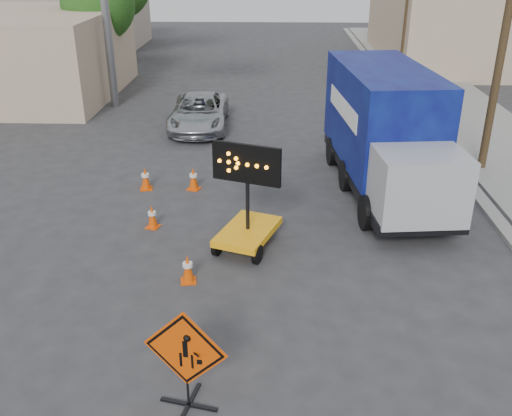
# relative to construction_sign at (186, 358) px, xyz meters

# --- Properties ---
(ground) EXTENTS (100.00, 100.00, 0.00)m
(ground) POSITION_rel_construction_sign_xyz_m (0.30, 1.05, -0.98)
(ground) COLOR #2D2D30
(ground) RESTS_ON ground
(curb_right) EXTENTS (0.40, 60.00, 0.12)m
(curb_right) POSITION_rel_construction_sign_xyz_m (7.50, 16.05, -0.92)
(curb_right) COLOR gray
(curb_right) RESTS_ON ground
(sidewalk_right) EXTENTS (4.00, 60.00, 0.15)m
(sidewalk_right) POSITION_rel_construction_sign_xyz_m (9.80, 16.05, -0.91)
(sidewalk_right) COLOR gray
(sidewalk_right) RESTS_ON ground
(storefront_left_far) EXTENTS (12.00, 10.00, 4.40)m
(storefront_left_far) POSITION_rel_construction_sign_xyz_m (-14.70, 35.05, 1.22)
(storefront_left_far) COLOR #A6978A
(storefront_left_far) RESTS_ON ground
(building_right_far) EXTENTS (10.00, 14.00, 4.60)m
(building_right_far) POSITION_rel_construction_sign_xyz_m (13.30, 31.05, 1.32)
(building_right_far) COLOR tan
(building_right_far) RESTS_ON ground
(utility_pole_near) EXTENTS (1.80, 0.26, 9.00)m
(utility_pole_near) POSITION_rel_construction_sign_xyz_m (8.30, 11.05, 3.70)
(utility_pole_near) COLOR #41321C
(utility_pole_near) RESTS_ON ground
(tree_left_near) EXTENTS (3.71, 3.71, 6.03)m
(tree_left_near) POSITION_rel_construction_sign_xyz_m (-7.70, 23.05, 3.18)
(tree_left_near) COLOR #41321C
(tree_left_near) RESTS_ON ground
(construction_sign) EXTENTS (1.38, 0.99, 1.87)m
(construction_sign) POSITION_rel_construction_sign_xyz_m (0.00, 0.00, 0.00)
(construction_sign) COLOR black
(construction_sign) RESTS_ON ground
(arrow_board) EXTENTS (1.74, 2.20, 2.73)m
(arrow_board) POSITION_rel_construction_sign_xyz_m (0.72, 5.48, -0.37)
(arrow_board) COLOR #FFA70E
(arrow_board) RESTS_ON ground
(pickup_truck) EXTENTS (2.41, 4.93, 1.35)m
(pickup_truck) POSITION_rel_construction_sign_xyz_m (-1.77, 15.64, -0.31)
(pickup_truck) COLOR #B0B3B7
(pickup_truck) RESTS_ON ground
(box_truck) EXTENTS (3.03, 7.88, 3.65)m
(box_truck) POSITION_rel_construction_sign_xyz_m (4.67, 9.33, 0.67)
(box_truck) COLOR black
(box_truck) RESTS_ON ground
(cone_a) EXTENTS (0.40, 0.40, 0.69)m
(cone_a) POSITION_rel_construction_sign_xyz_m (-0.55, 3.81, -0.64)
(cone_a) COLOR #E24604
(cone_a) RESTS_ON ground
(cone_b) EXTENTS (0.42, 0.42, 0.66)m
(cone_b) POSITION_rel_construction_sign_xyz_m (-1.89, 6.48, -0.66)
(cone_b) COLOR #E24604
(cone_b) RESTS_ON ground
(cone_c) EXTENTS (0.46, 0.46, 0.73)m
(cone_c) POSITION_rel_construction_sign_xyz_m (-1.14, 9.14, -0.62)
(cone_c) COLOR #E24604
(cone_c) RESTS_ON ground
(cone_d) EXTENTS (0.44, 0.44, 0.73)m
(cone_d) POSITION_rel_construction_sign_xyz_m (-2.63, 9.10, -0.62)
(cone_d) COLOR #E24604
(cone_d) RESTS_ON ground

